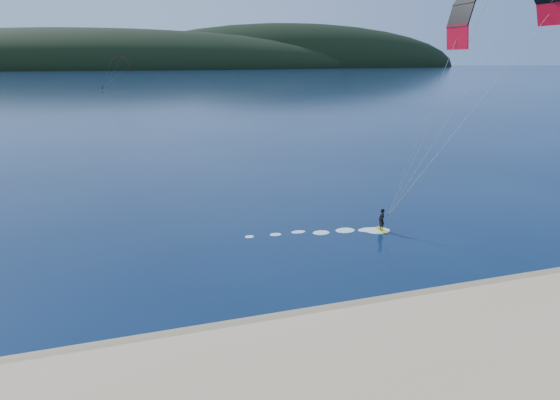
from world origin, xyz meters
name	(u,v)px	position (x,y,z in m)	size (l,w,h in m)	color
ground	(292,388)	(0.00, 0.00, 0.00)	(1800.00, 1800.00, 0.00)	#071935
wet_sand	(264,329)	(0.00, 4.50, 0.05)	(220.00, 2.50, 0.10)	#8E7953
headland	(137,68)	(0.63, 745.28, 0.00)	(1200.00, 310.00, 140.00)	black
kitesurfer_near	(497,39)	(17.34, 10.76, 14.26)	(19.80, 7.77, 17.54)	yellow
kitesurfer_far	(119,66)	(-10.85, 201.29, 10.34)	(12.79, 6.59, 14.11)	yellow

